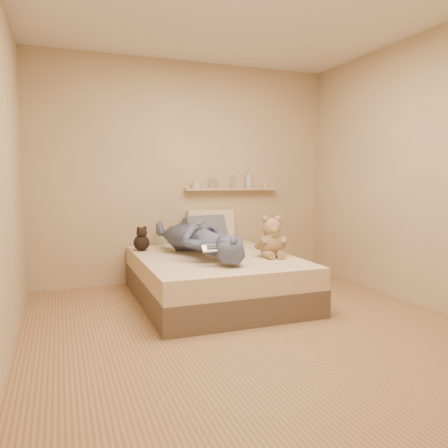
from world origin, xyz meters
name	(u,v)px	position (x,y,z in m)	size (l,w,h in m)	color
room	(253,169)	(0.00, 0.00, 1.30)	(3.80, 3.80, 3.80)	#A07753
bed	(214,278)	(0.00, 0.93, 0.22)	(1.50, 1.90, 0.45)	brown
game_console	(212,248)	(-0.20, 0.42, 0.61)	(0.19, 0.09, 0.06)	#AFB1B6
teddy_bear	(271,240)	(0.51, 0.67, 0.62)	(0.34, 0.34, 0.42)	#947351
dark_plush	(142,240)	(-0.63, 1.50, 0.56)	(0.17, 0.17, 0.27)	black
pillow_cream	(211,227)	(0.25, 1.76, 0.65)	(0.55, 0.16, 0.40)	beige
pillow_grey	(206,231)	(0.14, 1.62, 0.62)	(0.50, 0.14, 0.34)	slate
person	(198,237)	(-0.15, 1.00, 0.63)	(0.56, 1.54, 0.37)	#4A5174
wall_shelf	(232,189)	(0.55, 1.84, 1.10)	(1.20, 0.12, 0.03)	tan
shelf_bottles	(229,181)	(0.51, 1.84, 1.19)	(0.99, 0.11, 0.21)	silver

